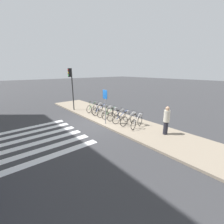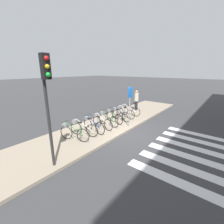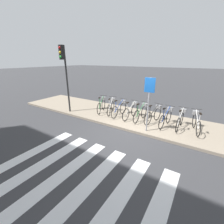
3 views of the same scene
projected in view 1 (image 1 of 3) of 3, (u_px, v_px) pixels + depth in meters
The scene contains 15 objects.
ground_plane at pixel (97, 124), 10.89m from camera, with size 120.00×120.00×0.00m, color #38383A.
sidewalk at pixel (113, 119), 11.84m from camera, with size 16.90×3.09×0.12m.
road_crosswalk at pixel (2, 149), 7.41m from camera, with size 4.95×8.00×0.01m.
parked_bicycle_0 at pixel (93, 107), 13.55m from camera, with size 0.65×1.53×0.99m.
parked_bicycle_1 at pixel (98, 108), 13.11m from camera, with size 0.64×1.54×0.99m.
parked_bicycle_2 at pixel (101, 110), 12.58m from camera, with size 0.46×1.61×0.99m.
parked_bicycle_3 at pixel (107, 111), 12.05m from camera, with size 0.46×1.61×0.99m.
parked_bicycle_4 at pixel (111, 113), 11.65m from camera, with size 0.46×1.61×0.99m.
parked_bicycle_5 at pixel (118, 114), 11.19m from camera, with size 0.51×1.58×0.99m.
parked_bicycle_6 at pixel (123, 117), 10.68m from camera, with size 0.46×1.60×0.99m.
parked_bicycle_7 at pixel (130, 118), 10.26m from camera, with size 0.46×1.61×0.99m.
parked_bicycle_8 at pixel (137, 121), 9.81m from camera, with size 0.56×1.57×0.99m.
pedestrian at pixel (166, 120), 8.59m from camera, with size 0.34×0.34×1.67m.
traffic_light at pixel (71, 81), 13.44m from camera, with size 0.24×0.40×3.80m.
sign_post at pixel (105, 101), 10.09m from camera, with size 0.44×0.07×2.38m.
Camera 1 is at (8.59, -5.73, 3.76)m, focal length 24.00 mm.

